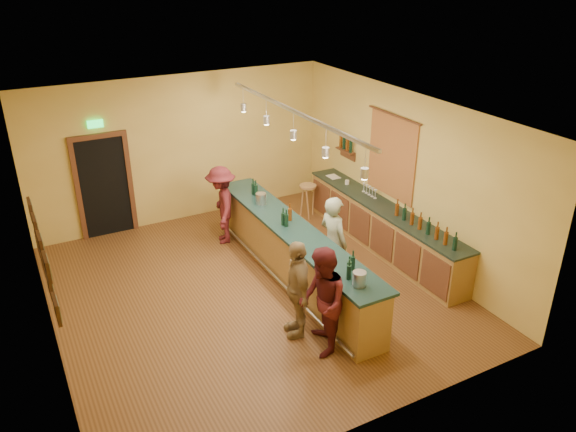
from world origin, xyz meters
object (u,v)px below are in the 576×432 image
tasting_bar (293,250)px  customer_a (322,302)px  customer_c (222,205)px  bartender (333,242)px  back_counter (383,227)px  customer_b (297,288)px  bar_stool (308,191)px

tasting_bar → customer_a: bearing=-106.6°
customer_c → tasting_bar: bearing=32.5°
customer_a → bartender: bearing=164.3°
back_counter → customer_a: customer_a is taller
customer_b → customer_c: bearing=-166.7°
customer_b → customer_c: (0.15, 3.43, 0.01)m
back_counter → tasting_bar: size_ratio=0.89×
tasting_bar → customer_a: size_ratio=3.01×
back_counter → bartender: 1.75m
bartender → customer_b: 1.57m
customer_b → customer_c: size_ratio=0.99×
bartender → bar_stool: 2.86m
tasting_bar → customer_c: size_ratio=3.14×
tasting_bar → customer_b: customer_b is taller
customer_a → bar_stool: (2.16, 4.16, -0.22)m
back_counter → bar_stool: 2.10m
customer_b → customer_c: 3.44m
customer_a → customer_c: 3.98m
customer_a → bar_stool: size_ratio=2.19×
bartender → bar_stool: bearing=-31.5°
customer_b → back_counter: bearing=135.3°
customer_a → back_counter: bearing=149.8°
bar_stool → bartender: bearing=-111.0°
back_counter → customer_c: size_ratio=2.80×
tasting_bar → customer_a: (-0.59, -1.96, 0.24)m
customer_a → customer_b: bearing=-146.8°
customer_c → customer_a: bearing=16.8°
back_counter → customer_b: size_ratio=2.82×
back_counter → customer_a: size_ratio=2.68×
tasting_bar → customer_c: (-0.55, 2.01, 0.21)m
back_counter → customer_c: bearing=145.7°
back_counter → bartender: bartender is taller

